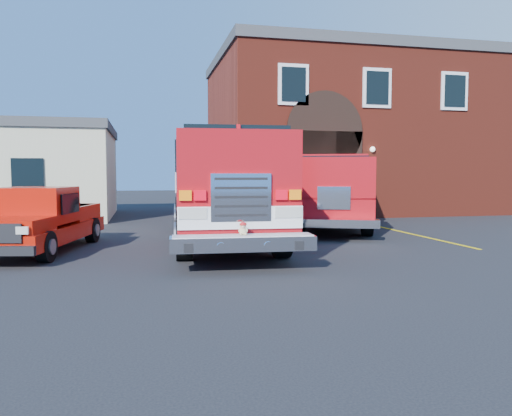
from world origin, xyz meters
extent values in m
plane|color=black|center=(0.00, 0.00, 0.00)|extent=(100.00, 100.00, 0.00)
cube|color=yellow|center=(6.50, 1.00, 0.00)|extent=(0.12, 3.00, 0.01)
cube|color=yellow|center=(6.50, 4.00, 0.00)|extent=(0.12, 3.00, 0.01)
cube|color=yellow|center=(6.50, 7.00, 0.00)|extent=(0.12, 3.00, 0.01)
cube|color=maroon|center=(9.00, 14.00, 4.00)|extent=(15.00, 10.00, 8.00)
cube|color=#3D4042|center=(9.00, 14.00, 8.20)|extent=(15.20, 10.20, 0.50)
cube|color=black|center=(5.50, 8.98, 2.00)|extent=(3.60, 0.12, 4.00)
cylinder|color=black|center=(5.50, 8.98, 4.00)|extent=(3.60, 0.12, 3.60)
cube|color=black|center=(4.00, 8.95, 6.00)|extent=(1.40, 0.10, 1.80)
cube|color=black|center=(8.00, 8.95, 6.00)|extent=(1.40, 0.10, 1.80)
cube|color=black|center=(12.00, 8.95, 6.00)|extent=(1.40, 0.10, 1.80)
cube|color=beige|center=(-9.00, 13.00, 2.00)|extent=(10.00, 8.00, 4.00)
cube|color=black|center=(-7.00, 8.97, 2.00)|extent=(1.20, 0.10, 1.40)
cylinder|color=black|center=(-1.59, -0.37, 0.60)|extent=(0.45, 1.22, 1.20)
cylinder|color=black|center=(0.80, -0.52, 0.60)|extent=(0.45, 1.22, 1.20)
cube|color=#AC0F15|center=(-0.18, 3.04, 0.93)|extent=(3.33, 9.96, 0.98)
cube|color=#AC0F15|center=(-0.02, 5.54, 2.18)|extent=(3.02, 4.95, 1.74)
cube|color=#AC0F15|center=(-0.37, -0.12, 2.23)|extent=(2.93, 3.65, 1.63)
cube|color=black|center=(-0.46, -1.48, 2.67)|extent=(2.40, 0.24, 1.02)
cube|color=red|center=(-0.37, -0.12, 3.14)|extent=(1.76, 0.48, 0.15)
cube|color=white|center=(-0.48, -1.88, 1.14)|extent=(2.72, 0.23, 0.48)
cube|color=silver|center=(-0.49, -1.89, 1.58)|extent=(1.31, 0.15, 1.02)
cube|color=silver|center=(-0.50, -2.18, 0.63)|extent=(3.08, 0.79, 0.31)
cube|color=#B7B7BF|center=(-1.39, 5.62, 2.18)|extent=(0.29, 3.92, 1.42)
cube|color=#B7B7BF|center=(1.35, 5.45, 2.18)|extent=(0.29, 3.92, 1.42)
sphere|color=#D0B782|center=(-0.50, -2.18, 0.88)|extent=(0.18, 0.18, 0.17)
sphere|color=#D0B782|center=(-0.50, -2.19, 1.00)|extent=(0.14, 0.14, 0.13)
sphere|color=#D0B782|center=(-0.55, -2.17, 1.05)|extent=(0.05, 0.05, 0.05)
sphere|color=#D0B782|center=(-0.45, -2.18, 1.05)|extent=(0.05, 0.05, 0.05)
ellipsoid|color=red|center=(-0.50, -2.18, 1.04)|extent=(0.15, 0.15, 0.08)
cylinder|color=red|center=(-0.50, -2.20, 1.02)|extent=(0.17, 0.17, 0.01)
cylinder|color=black|center=(-4.78, 0.03, 0.38)|extent=(0.41, 0.79, 0.75)
cube|color=#A91105|center=(-5.23, 1.90, 0.52)|extent=(2.90, 5.44, 0.42)
cube|color=#A91105|center=(-5.61, 0.11, 0.89)|extent=(1.98, 1.73, 0.33)
cube|color=#A91105|center=(-5.29, 1.62, 1.27)|extent=(2.04, 2.01, 0.94)
cube|color=#A91105|center=(-4.92, 3.37, 0.89)|extent=(2.10, 2.29, 0.52)
cylinder|color=black|center=(2.66, 3.78, 0.56)|extent=(0.74, 1.18, 1.13)
cylinder|color=black|center=(4.76, 2.97, 0.56)|extent=(0.74, 1.18, 1.13)
cube|color=#AC0F15|center=(4.74, 6.05, 0.87)|extent=(5.32, 8.56, 0.92)
cube|color=#AC0F15|center=(5.29, 7.48, 2.05)|extent=(4.22, 5.69, 1.53)
cube|color=#AC0F15|center=(3.71, 3.37, 1.94)|extent=(3.27, 3.21, 1.33)
cube|color=#B7B7BF|center=(4.09, 7.94, 1.94)|extent=(1.58, 4.03, 1.74)
cube|color=#B7B7BF|center=(6.50, 7.02, 1.94)|extent=(1.58, 4.03, 1.74)
cube|color=silver|center=(3.18, 1.99, 0.56)|extent=(2.74, 1.42, 0.26)
camera|label=1|loc=(-2.54, -12.39, 2.10)|focal=35.00mm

